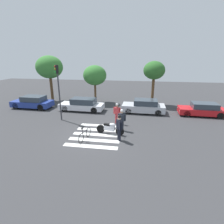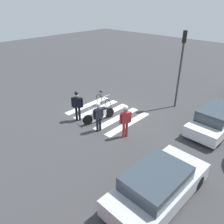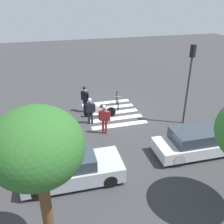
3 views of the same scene
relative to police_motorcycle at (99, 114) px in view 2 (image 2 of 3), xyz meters
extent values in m
plane|color=#38383A|center=(-0.94, -0.30, -0.45)|extent=(60.00, 60.00, 0.00)
cylinder|color=black|center=(0.76, -0.13, -0.15)|extent=(0.63, 0.25, 0.61)
cylinder|color=black|center=(-0.74, 0.13, -0.15)|extent=(0.63, 0.25, 0.61)
cube|color=silver|center=(-0.04, 0.01, 0.03)|extent=(0.84, 0.42, 0.36)
ellipsoid|color=silver|center=(0.18, -0.03, 0.30)|extent=(0.51, 0.32, 0.24)
cube|color=black|center=(-0.24, 0.04, 0.27)|extent=(0.48, 0.31, 0.12)
cylinder|color=#A5A5AD|center=(0.68, -0.12, 0.55)|extent=(0.14, 0.62, 0.04)
torus|color=black|center=(-1.47, -0.67, -0.11)|extent=(0.16, 0.68, 0.68)
torus|color=black|center=(-1.66, -1.73, -0.11)|extent=(0.16, 0.68, 0.68)
cylinder|color=black|center=(-1.57, -1.20, 0.17)|extent=(0.19, 0.83, 0.04)
cylinder|color=black|center=(-1.62, -1.52, 0.34)|extent=(0.04, 0.04, 0.34)
cube|color=black|center=(-1.62, -1.52, 0.52)|extent=(0.13, 0.21, 0.06)
cylinder|color=#99999E|center=(-1.49, -0.78, 0.49)|extent=(0.46, 0.11, 0.03)
cylinder|color=#1E232D|center=(0.87, 0.79, -0.05)|extent=(0.14, 0.14, 0.80)
cylinder|color=#1E232D|center=(0.70, 0.82, -0.05)|extent=(0.14, 0.14, 0.80)
cube|color=#1E232D|center=(0.78, 0.80, 0.63)|extent=(0.49, 0.27, 0.57)
sphere|color=tan|center=(0.78, 0.80, 1.06)|extent=(0.22, 0.22, 0.22)
cylinder|color=#1E232D|center=(1.06, 0.76, 0.63)|extent=(0.09, 0.09, 0.54)
cylinder|color=#1E232D|center=(0.51, 0.85, 0.63)|extent=(0.09, 0.09, 0.54)
sphere|color=white|center=(0.78, 0.80, 1.16)|extent=(0.23, 0.23, 0.23)
cylinder|color=black|center=(0.74, -0.89, -0.02)|extent=(0.14, 0.14, 0.86)
cylinder|color=black|center=(0.85, -1.03, -0.02)|extent=(0.14, 0.14, 0.86)
cube|color=black|center=(0.80, -0.96, 0.72)|extent=(0.47, 0.52, 0.61)
sphere|color=beige|center=(0.80, -0.96, 1.18)|extent=(0.23, 0.23, 0.23)
cylinder|color=black|center=(0.61, -0.72, 0.72)|extent=(0.09, 0.09, 0.58)
cylinder|color=black|center=(0.99, -1.19, 0.72)|extent=(0.09, 0.09, 0.58)
sphere|color=black|center=(0.80, -0.96, 1.29)|extent=(0.25, 0.25, 0.25)
cylinder|color=#B22D33|center=(0.15, 2.26, -0.03)|extent=(0.14, 0.14, 0.84)
cylinder|color=#B22D33|center=(0.31, 2.19, -0.03)|extent=(0.14, 0.14, 0.84)
cube|color=#B22D33|center=(0.23, 2.23, 0.69)|extent=(0.53, 0.37, 0.60)
sphere|color=#8C664C|center=(0.23, 2.23, 1.14)|extent=(0.23, 0.23, 0.23)
cylinder|color=#B22D33|center=(-0.05, 2.34, 0.69)|extent=(0.09, 0.09, 0.57)
cylinder|color=#B22D33|center=(0.50, 2.11, 0.69)|extent=(0.09, 0.09, 0.57)
sphere|color=white|center=(0.23, 2.23, 1.25)|extent=(0.24, 0.24, 0.24)
cube|color=silver|center=(-0.94, -2.10, -0.45)|extent=(3.59, 0.45, 0.01)
cube|color=silver|center=(-0.94, -1.20, -0.45)|extent=(3.59, 0.45, 0.01)
cube|color=silver|center=(-0.94, -0.30, -0.45)|extent=(3.59, 0.45, 0.01)
cube|color=silver|center=(-0.94, 0.60, -0.45)|extent=(3.59, 0.45, 0.01)
cube|color=silver|center=(-0.94, 1.50, -0.45)|extent=(3.59, 0.45, 0.01)
cylinder|color=black|center=(-5.55, 4.69, -0.12)|extent=(0.66, 0.24, 0.66)
cylinder|color=black|center=(-2.41, 4.62, -0.12)|extent=(0.66, 0.24, 0.66)
cylinder|color=black|center=(-2.37, 6.09, -0.12)|extent=(0.66, 0.24, 0.66)
cube|color=silver|center=(-3.96, 5.39, 0.02)|extent=(4.67, 1.81, 0.58)
cube|color=#333D47|center=(-3.73, 5.39, 0.60)|extent=(2.53, 1.55, 0.59)
cube|color=#F2EDCC|center=(-6.25, 4.90, 0.11)|extent=(0.08, 0.20, 0.12)
cylinder|color=black|center=(1.03, 4.95, -0.15)|extent=(0.62, 0.23, 0.61)
cylinder|color=black|center=(1.07, 6.57, -0.15)|extent=(0.62, 0.23, 0.61)
cylinder|color=black|center=(3.93, 4.88, -0.15)|extent=(0.62, 0.23, 0.61)
cube|color=#B7BAC1|center=(2.50, 5.72, 0.05)|extent=(4.31, 1.95, 0.67)
cube|color=#333D47|center=(2.71, 5.72, 0.65)|extent=(2.34, 1.68, 0.53)
cube|color=#F2EDCC|center=(0.39, 5.18, 0.15)|extent=(0.08, 0.20, 0.12)
cube|color=#F2EDCC|center=(0.42, 6.37, 0.15)|extent=(0.08, 0.20, 0.12)
cylinder|color=#38383D|center=(-4.87, 2.30, 1.64)|extent=(0.12, 0.12, 4.18)
cube|color=black|center=(-4.87, 2.30, 4.08)|extent=(0.32, 0.32, 0.70)
sphere|color=red|center=(-4.99, 2.25, 4.31)|extent=(0.16, 0.16, 0.16)
sphere|color=orange|center=(-4.99, 2.25, 4.08)|extent=(0.16, 0.16, 0.16)
sphere|color=green|center=(-4.99, 2.25, 3.85)|extent=(0.16, 0.16, 0.16)
camera|label=1|loc=(2.03, -11.97, 5.14)|focal=28.35mm
camera|label=2|loc=(7.87, 8.51, 6.16)|focal=35.65mm
camera|label=3|loc=(3.14, 14.35, 6.98)|focal=39.46mm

